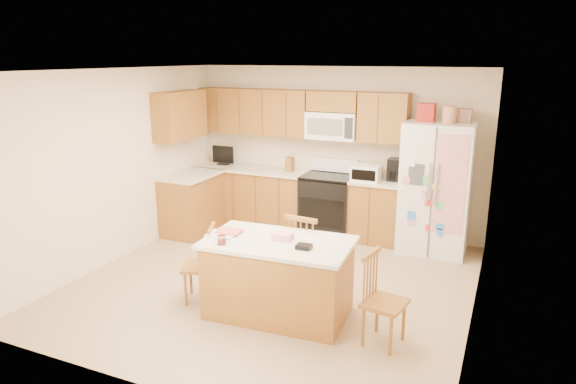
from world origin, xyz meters
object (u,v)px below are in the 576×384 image
at_px(island, 278,277).
at_px(windsor_chair_right, 382,302).
at_px(stove, 329,204).
at_px(windsor_chair_left, 201,266).
at_px(refrigerator, 436,187).
at_px(windsor_chair_back, 306,256).

distance_m(island, windsor_chair_right, 1.14).
distance_m(stove, windsor_chair_left, 2.72).
xyz_separation_m(stove, refrigerator, (1.57, -0.06, 0.45)).
height_order(island, windsor_chair_back, windsor_chair_back).
relative_size(island, windsor_chair_left, 1.80).
bearing_deg(windsor_chair_back, windsor_chair_right, -33.87).
distance_m(refrigerator, windsor_chair_left, 3.39).
distance_m(refrigerator, windsor_chair_right, 2.72).
relative_size(island, windsor_chair_back, 1.63).
bearing_deg(windsor_chair_right, windsor_chair_left, 178.09).
height_order(island, windsor_chair_right, island).
bearing_deg(stove, windsor_chair_right, -61.32).
xyz_separation_m(refrigerator, windsor_chair_back, (-1.12, -1.97, -0.47)).
bearing_deg(stove, refrigerator, -2.30).
xyz_separation_m(stove, windsor_chair_right, (1.49, -2.73, -0.05)).
bearing_deg(island, windsor_chair_left, -177.13).
distance_m(stove, windsor_chair_right, 3.12).
relative_size(windsor_chair_left, windsor_chair_right, 0.97).
height_order(refrigerator, windsor_chair_back, refrigerator).
bearing_deg(windsor_chair_right, stove, 118.68).
relative_size(stove, windsor_chair_back, 1.18).
bearing_deg(windsor_chair_right, windsor_chair_back, 146.13).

